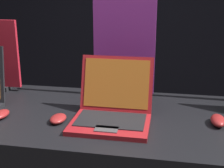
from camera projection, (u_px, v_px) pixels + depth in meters
wall_back at (146, 5)px, 3.12m from camera, size 8.00×0.05×2.80m
mouse_front at (1, 114)px, 1.42m from camera, size 0.06×0.11×0.03m
laptop_middle at (113, 107)px, 1.37m from camera, size 0.33×0.34×0.26m
mouse_middle at (58, 119)px, 1.37m from camera, size 0.07×0.10×0.03m
promo_stand_middle at (124, 49)px, 1.63m from camera, size 0.32×0.07×0.54m
mouse_back at (218, 120)px, 1.34m from camera, size 0.06×0.12×0.04m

